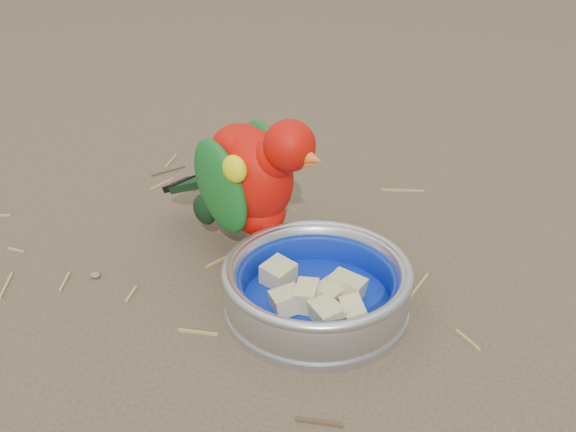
% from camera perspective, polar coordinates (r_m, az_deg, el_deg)
% --- Properties ---
extents(ground, '(60.00, 60.00, 0.00)m').
position_cam_1_polar(ground, '(0.73, -6.10, -10.10)').
color(ground, brown).
extents(food_bowl, '(0.21, 0.21, 0.02)m').
position_cam_1_polar(food_bowl, '(0.75, 2.54, -7.88)').
color(food_bowl, '#B2B2BA').
rests_on(food_bowl, ground).
extents(bowl_wall, '(0.21, 0.21, 0.04)m').
position_cam_1_polar(bowl_wall, '(0.73, 2.59, -6.00)').
color(bowl_wall, '#B2B2BA').
rests_on(bowl_wall, food_bowl).
extents(fruit_wedges, '(0.13, 0.13, 0.03)m').
position_cam_1_polar(fruit_wedges, '(0.73, 2.58, -6.44)').
color(fruit_wedges, '#C7B87F').
rests_on(fruit_wedges, food_bowl).
extents(lory_parrot, '(0.26, 0.21, 0.19)m').
position_cam_1_polar(lory_parrot, '(0.81, -3.06, 2.49)').
color(lory_parrot, '#B80B04').
rests_on(lory_parrot, ground).
extents(ground_debris, '(0.90, 0.80, 0.01)m').
position_cam_1_polar(ground_debris, '(0.78, -2.78, -6.75)').
color(ground_debris, '#A3824A').
rests_on(ground_debris, ground).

